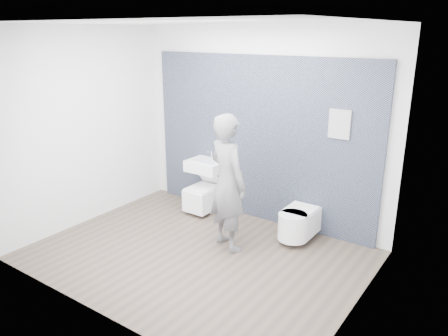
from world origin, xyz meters
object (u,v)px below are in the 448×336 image
Objects in this scene: toilet_square at (204,196)px; toilet_rounded at (297,223)px; visitor at (228,183)px; washbasin at (206,166)px.

toilet_square is 1.03× the size of toilet_rounded.
visitor reaches higher than toilet_rounded.
washbasin is 0.32× the size of visitor.
toilet_square is at bearing -15.90° from visitor.
visitor reaches higher than toilet_square.
washbasin is 1.26m from visitor.
visitor is (-0.67, -0.67, 0.63)m from toilet_rounded.
washbasin reaches higher than toilet_rounded.
visitor is at bearing -37.34° from toilet_square.
washbasin reaches higher than toilet_square.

